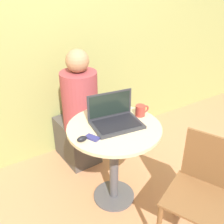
{
  "coord_description": "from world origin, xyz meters",
  "views": [
    {
      "loc": [
        -0.93,
        -1.44,
        1.78
      ],
      "look_at": [
        0.01,
        0.05,
        0.83
      ],
      "focal_mm": 42.0,
      "sensor_mm": 36.0,
      "label": 1
    }
  ],
  "objects": [
    {
      "name": "cell_phone",
      "position": [
        -0.22,
        -0.06,
        0.74
      ],
      "size": [
        0.09,
        0.12,
        0.02
      ],
      "color": "navy",
      "rests_on": "round_table"
    },
    {
      "name": "person_seated",
      "position": [
        -0.01,
        0.63,
        0.5
      ],
      "size": [
        0.35,
        0.53,
        1.2
      ],
      "color": "#4C4742",
      "rests_on": "ground_plane"
    },
    {
      "name": "chair_empty",
      "position": [
        0.3,
        -0.64,
        0.44
      ],
      "size": [
        0.53,
        0.53,
        0.83
      ],
      "color": "brown",
      "rests_on": "ground_plane"
    },
    {
      "name": "coffee_cup",
      "position": [
        0.28,
        0.03,
        0.78
      ],
      "size": [
        0.13,
        0.08,
        0.09
      ],
      "color": "#B2382D",
      "rests_on": "round_table"
    },
    {
      "name": "round_table",
      "position": [
        0.0,
        0.0,
        0.56
      ],
      "size": [
        0.73,
        0.73,
        0.73
      ],
      "color": "#4C4C51",
      "rests_on": "ground_plane"
    },
    {
      "name": "computer_mouse",
      "position": [
        -0.3,
        -0.05,
        0.75
      ],
      "size": [
        0.07,
        0.04,
        0.04
      ],
      "color": "black",
      "rests_on": "round_table"
    },
    {
      "name": "back_wall",
      "position": [
        0.0,
        0.96,
        1.3
      ],
      "size": [
        7.0,
        0.05,
        2.6
      ],
      "color": "#939956",
      "rests_on": "ground_plane"
    },
    {
      "name": "laptop",
      "position": [
        0.03,
        0.04,
        0.78
      ],
      "size": [
        0.41,
        0.32,
        0.23
      ],
      "color": "#2D2D33",
      "rests_on": "round_table"
    },
    {
      "name": "ground_plane",
      "position": [
        0.0,
        0.0,
        0.0
      ],
      "size": [
        12.0,
        12.0,
        0.0
      ],
      "primitive_type": "plane",
      "color": "tan"
    }
  ]
}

